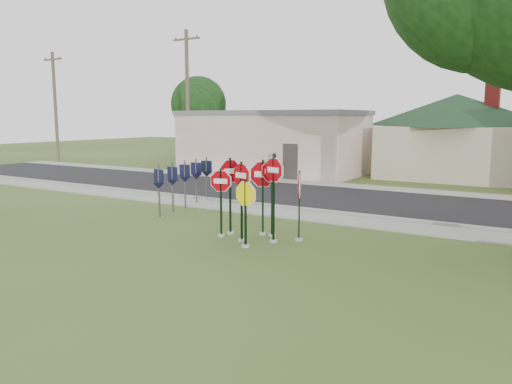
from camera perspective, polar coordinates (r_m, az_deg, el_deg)
The scene contains 20 objects.
ground at distance 14.45m, azimuth -2.98°, elevation -6.61°, with size 120.00×120.00×0.00m, color #375620.
sidewalk_near at distance 19.10m, azimuth 6.48°, elevation -2.81°, with size 60.00×1.60×0.06m, color gray.
road at distance 23.19m, azimuth 11.26°, elevation -0.92°, with size 60.00×7.00×0.04m, color black.
sidewalk_far at distance 27.21m, azimuth 14.45°, elevation 0.38°, with size 60.00×1.60×0.06m, color gray.
curb at distance 19.98m, azimuth 7.71°, elevation -2.20°, with size 60.00×0.20×0.14m, color gray.
stop_sign_center at distance 15.04m, azimuth -1.66°, elevation 0.12°, with size 0.98×0.29×2.55m.
stop_sign_yellow at distance 14.45m, azimuth -1.21°, elevation -1.60°, with size 1.02×0.24×2.09m.
stop_sign_left at distance 15.77m, azimuth -4.03°, elevation -0.28°, with size 0.94×0.27×2.27m.
stop_sign_right at distance 14.96m, azimuth 2.03°, elevation 0.54°, with size 0.98×0.30×2.72m.
stop_sign_back_right at distance 15.67m, azimuth 1.86°, elevation 0.60°, with size 1.00×0.24×2.61m.
stop_sign_back_left at distance 15.94m, azimuth 0.79°, elevation 0.72°, with size 1.09×0.44×2.56m.
stop_sign_far_right at distance 15.23m, azimuth 4.98°, elevation -0.50°, with size 0.45×1.01×2.28m.
stop_sign_far_left at distance 16.04m, azimuth -2.98°, elevation 0.81°, with size 0.41×1.00×2.60m.
route_sign_row at distance 20.97m, azimuth -8.13°, elevation 1.48°, with size 1.43×4.63×2.00m.
building_stucco at distance 34.02m, azimuth 1.85°, elevation 5.83°, with size 12.20×6.20×4.20m.
building_house at distance 33.97m, azimuth 21.90°, elevation 7.74°, with size 11.60×11.60×6.20m.
utility_pole_near at distance 34.56m, azimuth -7.83°, elevation 10.47°, with size 2.20×0.26×9.50m.
utility_pole_far at distance 44.78m, azimuth -21.96°, elevation 9.16°, with size 2.20×0.26×9.00m.
bg_tree_left at distance 45.17m, azimuth -6.57°, elevation 9.92°, with size 4.90×4.90×7.35m.
pedestrian at distance 29.85m, azimuth 2.09°, elevation 2.96°, with size 0.58×0.38×1.60m, color black.
Camera 1 is at (7.98, -11.44, 3.78)m, focal length 35.00 mm.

